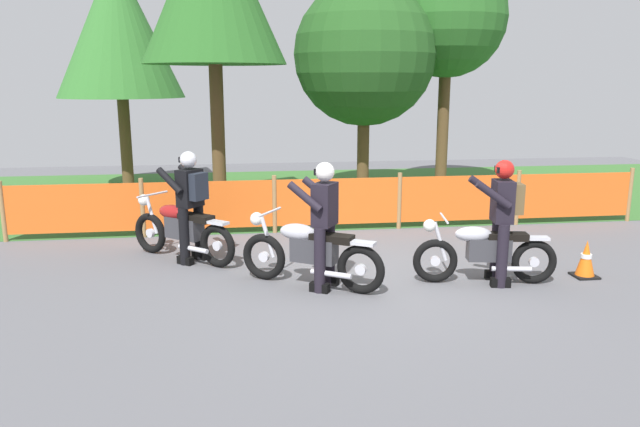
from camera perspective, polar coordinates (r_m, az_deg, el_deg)
The scene contains 13 objects.
ground at distance 8.73m, azimuth 4.45°, elevation -5.76°, with size 24.00×24.00×0.02m, color #5B5B60.
grass_verge at distance 14.80m, azimuth -0.70°, elevation 1.91°, with size 24.00×7.50×0.01m, color #386B2D.
barrier_fence at distance 11.05m, azimuth 1.68°, elevation 1.11°, with size 11.62×0.08×1.05m.
tree_leftmost at distance 15.83m, azimuth -18.48°, elevation 16.31°, with size 3.01×3.01×5.63m.
tree_near_right at distance 14.30m, azimuth 4.21°, elevation 14.66°, with size 3.24×3.24×4.90m.
tree_rightmost at distance 15.26m, azimuth 11.89°, elevation 17.48°, with size 2.79×2.79×5.54m.
motorcycle_lead at distance 8.08m, azimuth -0.98°, elevation -3.63°, with size 1.82×1.18×0.98m.
motorcycle_trailing at distance 8.51m, azimuth 15.17°, elevation -3.46°, with size 1.93×0.65×0.92m.
motorcycle_third at distance 9.51m, azimuth -12.91°, elevation -1.48°, with size 1.65×1.42×0.98m.
rider_lead at distance 7.89m, azimuth 0.34°, elevation -0.71°, with size 0.72×0.71×1.69m.
rider_trailing at distance 8.44m, azimuth 16.76°, elevation -0.14°, with size 0.73×0.61×1.69m.
rider_third at distance 9.25m, azimuth -12.06°, elevation 1.20°, with size 0.78×0.75×1.69m.
traffic_cone at distance 9.29m, azimuth 23.73°, elevation -3.95°, with size 0.32×0.32×0.53m.
Camera 1 is at (-1.78, -8.10, 2.72)m, focal length 34.04 mm.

